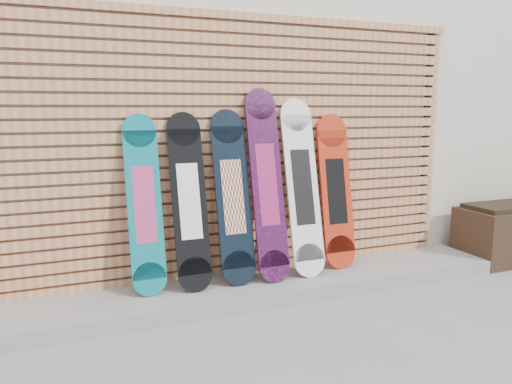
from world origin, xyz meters
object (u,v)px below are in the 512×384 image
snowboard_0 (144,205)px  snowboard_3 (267,185)px  snowboard_5 (336,191)px  snowboard_4 (302,187)px  snowboard_2 (233,197)px  snowboard_1 (189,201)px

snowboard_0 → snowboard_3: (1.00, -0.04, 0.10)m
snowboard_0 → snowboard_5: size_ratio=1.01×
snowboard_4 → snowboard_5: size_ratio=1.10×
snowboard_4 → snowboard_3: bearing=-179.2°
snowboard_4 → snowboard_5: bearing=7.8°
snowboard_0 → snowboard_2: 0.71m
snowboard_4 → snowboard_5: 0.37m
snowboard_4 → snowboard_2: bearing=178.5°
snowboard_2 → snowboard_5: snowboard_2 is taller
snowboard_3 → snowboard_5: snowboard_3 is taller
snowboard_3 → snowboard_4: bearing=0.8°
snowboard_5 → snowboard_0: bearing=-179.6°
snowboard_1 → snowboard_3: 0.66m
snowboard_0 → snowboard_5: bearing=0.4°
snowboard_2 → snowboard_5: bearing=2.0°
snowboard_2 → snowboard_4: (0.62, -0.02, 0.05)m
snowboard_0 → snowboard_2: (0.71, -0.02, 0.02)m
snowboard_1 → snowboard_3: (0.66, -0.02, 0.10)m
snowboard_1 → snowboard_3: bearing=-1.7°
snowboard_3 → snowboard_1: bearing=178.3°
snowboard_5 → snowboard_2: bearing=-178.0°
snowboard_2 → snowboard_5: size_ratio=1.03×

